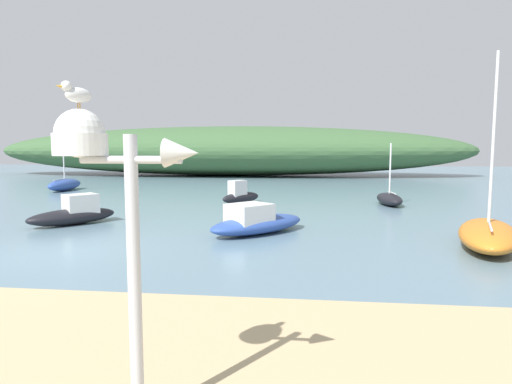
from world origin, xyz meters
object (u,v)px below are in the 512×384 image
Objects in this scene: sailboat_centre_water at (488,234)px; motorboat_far_right at (240,195)px; sailboat_east_reach at (65,185)px; motorboat_west_reach at (75,213)px; mast_structure at (103,170)px; sailboat_near_shore at (389,199)px; motorboat_mid_channel at (256,222)px; seagull_on_radar at (77,93)px.

sailboat_centre_water is 12.10m from motorboat_far_right.
motorboat_west_reach is (7.47, -11.86, 0.00)m from sailboat_east_reach.
mast_structure reaches higher than sailboat_near_shore.
motorboat_west_reach is at bearing 171.02° from sailboat_centre_water.
sailboat_near_shore is 7.44m from motorboat_far_right.
sailboat_near_shore reaches higher than motorboat_mid_channel.
mast_structure is at bearing -91.38° from motorboat_mid_channel.
sailboat_centre_water is 6.82m from motorboat_mid_channel.
sailboat_east_reach reaches higher than mast_structure.
sailboat_centre_water reaches higher than seagull_on_radar.
sailboat_near_shore is 0.56× the size of sailboat_centre_water.
sailboat_east_reach is at bearing 138.14° from motorboat_mid_channel.
sailboat_east_reach is 25.25m from sailboat_centre_water.
mast_structure is at bearing -58.32° from sailboat_east_reach.
sailboat_near_shore is 14.33m from motorboat_west_reach.
motorboat_mid_channel is at bearing -7.89° from motorboat_west_reach.
mast_structure is 0.71m from seagull_on_radar.
sailboat_centre_water is at bearing -10.08° from motorboat_mid_channel.
sailboat_east_reach is (-14.06, 22.79, -2.16)m from mast_structure.
sailboat_centre_water reaches higher than mast_structure.
motorboat_far_right is (-1.67, 7.53, 0.04)m from motorboat_mid_channel.
sailboat_near_shore is 0.98× the size of motorboat_west_reach.
mast_structure is at bearing 3.57° from seagull_on_radar.
sailboat_east_reach reaches higher than motorboat_far_right.
motorboat_mid_channel is 1.55× the size of motorboat_far_right.
sailboat_centre_water is (7.17, 8.80, -2.87)m from seagull_on_radar.
seagull_on_radar is at bearing -109.29° from sailboat_near_shore.
seagull_on_radar is 10.40m from motorboat_mid_channel.
motorboat_west_reach is at bearing -128.12° from motorboat_far_right.
sailboat_near_shore is 20.69m from sailboat_east_reach.
sailboat_centre_water reaches higher than motorboat_mid_channel.
sailboat_east_reach is 1.31× the size of motorboat_mid_channel.
mast_structure is 18.87m from sailboat_near_shore.
sailboat_east_reach is at bearing 121.68° from mast_structure.
seagull_on_radar reaches higher than motorboat_west_reach.
seagull_on_radar is at bearing -176.43° from mast_structure.
motorboat_mid_channel is at bearing 169.92° from sailboat_centre_water.
sailboat_near_shore is at bearing 53.44° from motorboat_mid_channel.
sailboat_east_reach reaches higher than motorboat_west_reach.
sailboat_near_shore is 9.01m from sailboat_centre_water.
sailboat_centre_water is (13.55, -2.14, -0.03)m from motorboat_west_reach.
motorboat_far_right is (5.16, 6.58, 0.02)m from motorboat_west_reach.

